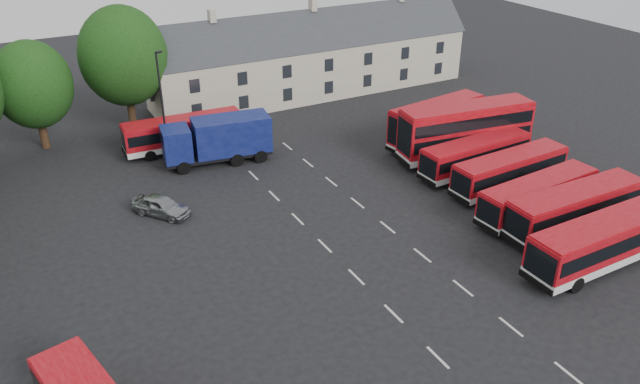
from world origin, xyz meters
The scene contains 14 objects.
ground centered at (0.00, 0.00, 0.00)m, with size 140.00×140.00×0.00m, color black.
lane_markings centered at (2.50, 2.00, 0.01)m, with size 5.15×33.80×0.01m.
terrace_houses centered at (14.00, 30.00, 3.86)m, with size 35.70×7.13×10.06m.
bus_row_a centered at (14.21, -8.22, 1.94)m, with size 11.46×2.79×3.23m.
bus_row_b centered at (16.01, -4.24, 1.84)m, with size 10.84×2.61×3.06m.
bus_row_c centered at (15.26, -1.62, 1.70)m, with size 10.12×3.00×2.82m.
bus_row_d centered at (16.44, 2.41, 1.72)m, with size 10.20×2.79×2.86m.
bus_row_e centered at (16.07, 5.90, 1.70)m, with size 10.09×2.76×2.83m.
bus_dd_south centered at (17.18, 8.59, 2.71)m, with size 11.87×4.17×4.76m.
bus_dd_north centered at (16.85, 12.11, 2.26)m, with size 9.90×3.51×3.97m.
bus_north centered at (-3.19, 21.70, 1.76)m, with size 10.48×2.90×2.93m.
box_truck centered at (-1.45, 17.70, 2.18)m, with size 9.15×4.01×3.87m.
silver_car centered at (-8.30, 11.23, 0.74)m, with size 1.75×4.35×1.48m, color #9DA0A5.
lamppost centered at (-5.07, 20.47, 4.95)m, with size 0.63×0.44×9.28m.
Camera 1 is at (-16.90, -28.43, 22.39)m, focal length 35.00 mm.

